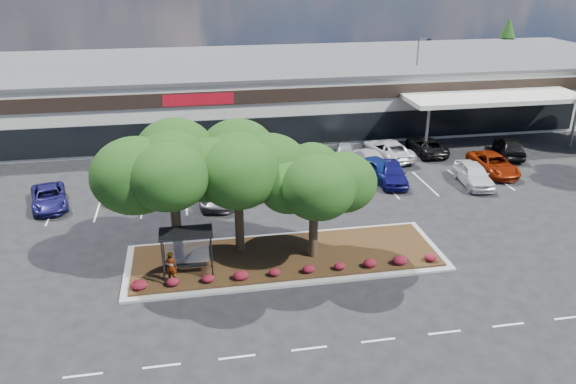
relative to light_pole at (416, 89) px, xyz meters
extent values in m
plane|color=black|center=(-15.30, -27.99, -3.91)|extent=(160.00, 160.00, 0.00)
cube|color=silver|center=(-15.30, 6.01, -0.91)|extent=(80.00, 20.00, 6.00)
cube|color=#4D4D4F|center=(-15.30, 6.01, 2.19)|extent=(80.40, 20.40, 0.30)
cube|color=black|center=(-15.30, -4.04, 0.89)|extent=(80.00, 0.25, 1.20)
cube|color=black|center=(-15.30, -4.04, -2.31)|extent=(60.00, 0.18, 2.60)
cube|color=#B80D1D|center=(-21.30, -4.11, 0.89)|extent=(6.00, 0.12, 1.00)
cube|color=silver|center=(4.70, -6.49, 0.49)|extent=(16.00, 5.00, 0.40)
cylinder|color=slate|center=(-2.30, -8.49, -1.81)|extent=(0.24, 0.24, 4.20)
cylinder|color=slate|center=(11.70, -8.49, -1.81)|extent=(0.24, 0.24, 4.20)
cube|color=#9E9E99|center=(-17.30, -23.99, -3.84)|extent=(18.00, 6.00, 0.15)
cube|color=#483417|center=(-17.30, -23.99, -3.71)|extent=(17.20, 5.20, 0.12)
cube|color=silver|center=(-27.30, -31.99, -3.91)|extent=(1.60, 0.12, 0.01)
cube|color=silver|center=(-24.10, -31.99, -3.91)|extent=(1.60, 0.12, 0.01)
cube|color=silver|center=(-20.90, -31.99, -3.91)|extent=(1.60, 0.12, 0.01)
cube|color=silver|center=(-17.70, -31.99, -3.91)|extent=(1.60, 0.12, 0.01)
cube|color=silver|center=(-14.50, -31.99, -3.91)|extent=(1.60, 0.12, 0.01)
cube|color=silver|center=(-11.30, -31.99, -3.91)|extent=(1.60, 0.12, 0.01)
cube|color=silver|center=(-8.10, -31.99, -3.91)|extent=(1.60, 0.12, 0.01)
cube|color=silver|center=(-4.90, -31.99, -3.91)|extent=(1.60, 0.12, 0.01)
cube|color=silver|center=(-31.80, -14.49, -3.91)|extent=(0.12, 5.00, 0.01)
cube|color=silver|center=(-28.80, -14.49, -3.91)|extent=(0.12, 5.00, 0.01)
cube|color=silver|center=(-25.80, -14.49, -3.91)|extent=(0.12, 5.00, 0.01)
cube|color=silver|center=(-22.80, -14.49, -3.91)|extent=(0.12, 5.00, 0.01)
cube|color=silver|center=(-19.80, -14.49, -3.91)|extent=(0.12, 5.00, 0.01)
cube|color=silver|center=(-16.80, -14.49, -3.91)|extent=(0.12, 5.00, 0.01)
cube|color=silver|center=(-13.80, -14.49, -3.91)|extent=(0.12, 5.00, 0.01)
cube|color=silver|center=(-10.80, -14.49, -3.91)|extent=(0.12, 5.00, 0.01)
cube|color=silver|center=(-7.80, -14.49, -3.91)|extent=(0.12, 5.00, 0.01)
cube|color=silver|center=(-4.80, -14.49, -3.91)|extent=(0.12, 5.00, 0.01)
cube|color=silver|center=(-1.80, -14.49, -3.91)|extent=(0.12, 5.00, 0.01)
cube|color=silver|center=(1.20, -14.49, -3.91)|extent=(0.12, 5.00, 0.01)
cylinder|color=black|center=(-24.05, -24.54, -2.40)|extent=(0.08, 0.08, 2.50)
cylinder|color=black|center=(-21.55, -24.54, -2.40)|extent=(0.08, 0.08, 2.50)
cylinder|color=black|center=(-24.05, -25.84, -2.40)|extent=(0.08, 0.08, 2.50)
cylinder|color=black|center=(-21.55, -25.84, -2.40)|extent=(0.08, 0.08, 2.50)
cube|color=black|center=(-22.80, -25.19, -1.11)|extent=(2.75, 1.55, 0.10)
cube|color=silver|center=(-22.80, -24.54, -2.28)|extent=(2.30, 0.03, 2.00)
cube|color=black|center=(-22.80, -24.94, -3.20)|extent=(2.00, 0.35, 0.06)
cone|color=#123A0F|center=(18.70, 16.01, 0.59)|extent=(3.96, 3.96, 9.00)
imported|color=#594C47|center=(-23.67, -25.61, -2.80)|extent=(0.74, 0.63, 1.71)
cube|color=#9E9E99|center=(-0.11, 0.01, -3.71)|extent=(0.50, 0.50, 0.40)
cylinder|color=slate|center=(-0.11, 0.01, 0.73)|extent=(0.14, 0.14, 8.49)
cube|color=slate|center=(0.34, -0.03, 4.83)|extent=(0.92, 0.31, 0.14)
cube|color=black|center=(0.83, -0.08, 4.76)|extent=(0.48, 0.34, 0.18)
imported|color=navy|center=(-32.10, -13.82, -3.24)|extent=(3.30, 5.26, 1.36)
imported|color=brown|center=(-27.33, -12.85, -3.22)|extent=(1.95, 4.79, 1.39)
imported|color=#5C5B62|center=(-20.25, -15.10, -3.16)|extent=(3.81, 5.88, 1.50)
imported|color=maroon|center=(-16.69, -14.14, -3.23)|extent=(2.80, 4.33, 1.37)
imported|color=#691504|center=(-11.67, -13.51, -3.14)|extent=(3.44, 4.89, 1.55)
imported|color=#11105B|center=(-7.29, -13.88, -3.10)|extent=(2.70, 5.03, 1.63)
imported|color=navy|center=(-8.03, -13.05, -3.07)|extent=(3.58, 5.36, 1.69)
imported|color=white|center=(-1.34, -15.31, -3.09)|extent=(2.46, 5.00, 1.64)
imported|color=maroon|center=(1.40, -13.31, -3.17)|extent=(2.54, 5.38, 1.49)
imported|color=#5A5961|center=(-24.92, -7.98, -3.11)|extent=(3.54, 5.91, 1.60)
imported|color=navy|center=(-26.10, -9.03, -3.13)|extent=(2.46, 4.83, 1.58)
imported|color=brown|center=(-16.13, -7.72, -3.13)|extent=(4.28, 6.18, 1.57)
imported|color=#1E532C|center=(-18.25, -6.19, -3.16)|extent=(3.14, 5.50, 1.50)
imported|color=silver|center=(-8.07, -10.42, -3.12)|extent=(2.27, 5.49, 1.59)
imported|color=#989DA2|center=(-9.20, -7.52, -3.23)|extent=(2.69, 4.33, 1.38)
imported|color=silver|center=(-5.72, -8.44, -3.10)|extent=(3.48, 6.15, 1.62)
imported|color=black|center=(-1.90, -7.77, -3.21)|extent=(2.38, 5.11, 1.42)
imported|color=black|center=(4.83, -9.79, -3.08)|extent=(3.39, 5.30, 1.68)
camera|label=1|loc=(-22.25, -51.66, 12.12)|focal=35.00mm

